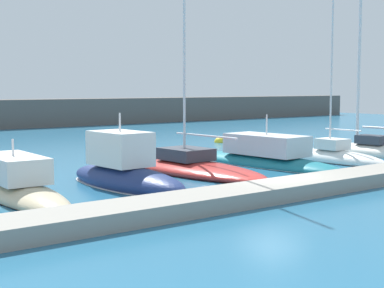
% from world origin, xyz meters
% --- Properties ---
extents(ground_plane, '(120.00, 120.00, 0.00)m').
position_xyz_m(ground_plane, '(0.00, 0.00, 0.00)').
color(ground_plane, '#236084').
extents(dock_pier, '(42.96, 2.01, 0.57)m').
position_xyz_m(dock_pier, '(0.00, -1.37, 0.28)').
color(dock_pier, gray).
rests_on(dock_pier, ground_plane).
extents(motorboat_sand_third, '(2.37, 8.50, 2.53)m').
position_xyz_m(motorboat_sand_third, '(-8.75, 4.77, 0.34)').
color(motorboat_sand_third, beige).
rests_on(motorboat_sand_third, ground_plane).
extents(motorboat_navy_fourth, '(2.81, 7.33, 3.36)m').
position_xyz_m(motorboat_navy_fourth, '(-4.41, 4.20, 0.59)').
color(motorboat_navy_fourth, navy).
rests_on(motorboat_navy_fourth, ground_plane).
extents(sailboat_red_fifth, '(3.78, 10.35, 16.93)m').
position_xyz_m(sailboat_red_fifth, '(0.21, 6.02, 0.29)').
color(sailboat_red_fifth, '#B72D28').
rests_on(sailboat_red_fifth, ground_plane).
extents(motorboat_teal_sixth, '(3.59, 10.42, 3.07)m').
position_xyz_m(motorboat_teal_sixth, '(5.03, 5.70, 0.35)').
color(motorboat_teal_sixth, '#19707F').
rests_on(motorboat_teal_sixth, ground_plane).
extents(sailboat_white_seventh, '(2.00, 7.08, 11.26)m').
position_xyz_m(sailboat_white_seventh, '(8.95, 4.23, 0.24)').
color(sailboat_white_seventh, white).
rests_on(sailboat_white_seventh, ground_plane).
extents(sailboat_ivory_eighth, '(2.50, 7.75, 14.97)m').
position_xyz_m(sailboat_ivory_eighth, '(13.29, 4.88, 0.36)').
color(sailboat_ivory_eighth, silver).
rests_on(sailboat_ivory_eighth, ground_plane).
extents(mooring_buoy_yellow, '(0.80, 0.80, 0.80)m').
position_xyz_m(mooring_buoy_yellow, '(11.15, 16.63, 0.00)').
color(mooring_buoy_yellow, yellow).
rests_on(mooring_buoy_yellow, ground_plane).
extents(mooring_buoy_orange, '(0.58, 0.58, 0.58)m').
position_xyz_m(mooring_buoy_orange, '(9.91, 24.29, 0.00)').
color(mooring_buoy_orange, orange).
rests_on(mooring_buoy_orange, ground_plane).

